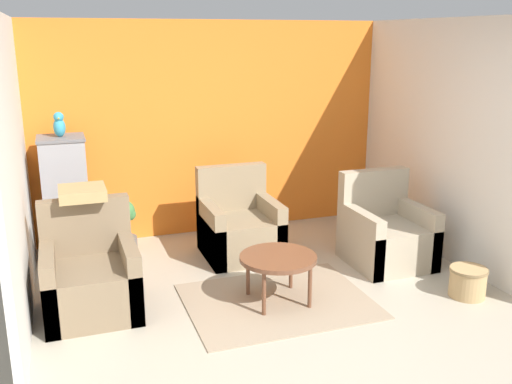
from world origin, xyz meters
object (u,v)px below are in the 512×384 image
object	(u,v)px
armchair_left	(91,279)
armchair_right	(386,235)
wicker_basket	(468,281)
potted_plant	(124,224)
birdcage	(66,199)
coffee_table	(278,260)
armchair_middle	(239,228)
parrot	(59,125)

from	to	relation	value
armchair_left	armchair_right	size ratio (longest dim) A/B	1.00
armchair_left	wicker_basket	bearing A→B (deg)	-14.47
potted_plant	armchair_right	bearing A→B (deg)	-24.68
birdcage	wicker_basket	distance (m)	4.12
coffee_table	birdcage	xyz separation A→B (m)	(-1.73, 1.75, 0.25)
armchair_left	armchair_middle	world-z (taller)	same
coffee_table	birdcage	bearing A→B (deg)	134.65
armchair_left	parrot	xyz separation A→B (m)	(-0.14, 1.38, 1.14)
armchair_right	parrot	xyz separation A→B (m)	(-3.14, 1.26, 1.14)
birdcage	parrot	world-z (taller)	parrot
armchair_right	armchair_middle	xyz separation A→B (m)	(-1.39, 0.72, 0.00)
birdcage	wicker_basket	bearing A→B (deg)	-33.03
armchair_middle	parrot	xyz separation A→B (m)	(-1.76, 0.53, 1.14)
armchair_middle	parrot	bearing A→B (deg)	163.09
armchair_left	potted_plant	size ratio (longest dim) A/B	1.55
armchair_right	armchair_middle	size ratio (longest dim) A/B	1.00
armchair_right	coffee_table	bearing A→B (deg)	-160.60
parrot	wicker_basket	size ratio (longest dim) A/B	0.76
parrot	potted_plant	world-z (taller)	parrot
armchair_left	armchair_right	world-z (taller)	same
parrot	potted_plant	size ratio (longest dim) A/B	0.43
coffee_table	parrot	world-z (taller)	parrot
wicker_basket	armchair_right	bearing A→B (deg)	106.17
armchair_right	birdcage	world-z (taller)	birdcage
potted_plant	armchair_left	bearing A→B (deg)	-108.57
potted_plant	wicker_basket	xyz separation A→B (m)	(2.85, -2.15, -0.19)
armchair_left	potted_plant	world-z (taller)	armchair_left
coffee_table	armchair_left	distance (m)	1.64
armchair_middle	birdcage	world-z (taller)	birdcage
parrot	potted_plant	bearing A→B (deg)	-7.69
potted_plant	parrot	bearing A→B (deg)	172.31
coffee_table	parrot	distance (m)	2.68
armchair_middle	potted_plant	bearing A→B (deg)	158.90
coffee_table	armchair_right	distance (m)	1.50
birdcage	parrot	bearing A→B (deg)	90.00
armchair_right	birdcage	xyz separation A→B (m)	(-3.14, 1.26, 0.35)
armchair_right	wicker_basket	bearing A→B (deg)	-73.83
birdcage	parrot	xyz separation A→B (m)	(-0.00, 0.00, 0.79)
potted_plant	armchair_middle	bearing A→B (deg)	-21.10
parrot	wicker_basket	world-z (taller)	parrot
armchair_right	birdcage	size ratio (longest dim) A/B	0.71
armchair_left	birdcage	world-z (taller)	birdcage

